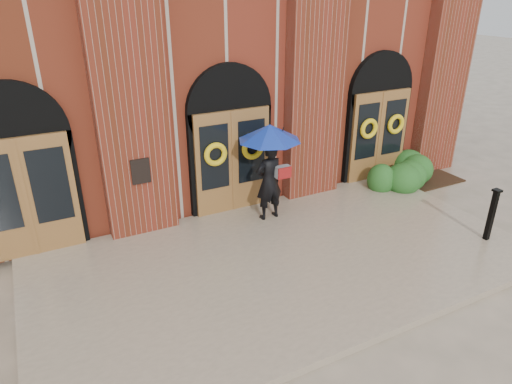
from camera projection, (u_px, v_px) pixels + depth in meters
ground at (290, 268)px, 9.28m from camera, size 90.00×90.00×0.00m
landing at (286, 261)px, 9.37m from camera, size 10.00×5.30×0.15m
church_building at (154, 44)px, 14.94m from camera, size 16.20×12.53×7.00m
man_with_umbrella at (270, 154)px, 10.32m from camera, size 1.53×1.53×2.30m
metal_post at (492, 214)px, 9.78m from camera, size 0.16×0.16×1.19m
hedge_wall_right at (406, 170)px, 13.07m from camera, size 3.14×1.26×0.81m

